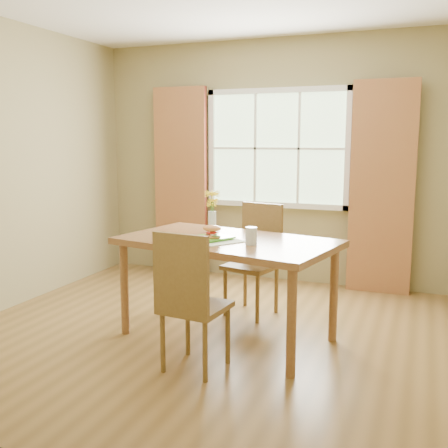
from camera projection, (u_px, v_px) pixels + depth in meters
room at (213, 172)px, 4.13m from camera, size 4.24×3.84×2.74m
window at (277, 148)px, 5.83m from camera, size 1.62×0.06×1.32m
curtain_left at (181, 182)px, 6.22m from camera, size 0.65×0.08×2.20m
curtain_right at (382, 188)px, 5.40m from camera, size 0.65×0.08×2.20m
dining_table at (227, 249)px, 4.17m from camera, size 1.83×1.26×0.82m
chair_near at (189, 296)px, 3.56m from camera, size 0.45×0.45×1.00m
chair_far at (256, 253)px, 4.85m from camera, size 0.51×0.51×1.02m
placemat at (213, 239)px, 4.13m from camera, size 0.56×0.53×0.01m
plate at (213, 238)px, 4.13m from camera, size 0.35×0.35×0.01m
croissant_sandwich at (212, 232)px, 4.04m from camera, size 0.17×0.13×0.11m
water_glass at (251, 236)px, 3.93m from camera, size 0.09×0.09×0.13m
flower_vase at (212, 207)px, 4.48m from camera, size 0.14×0.14×0.35m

